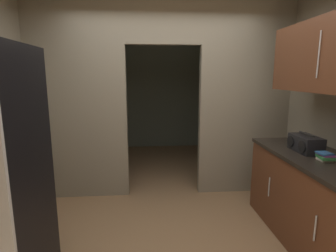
{
  "coord_description": "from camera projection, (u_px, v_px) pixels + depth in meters",
  "views": [
    {
      "loc": [
        -0.22,
        -2.22,
        1.68
      ],
      "look_at": [
        0.0,
        0.61,
        1.14
      ],
      "focal_mm": 28.43,
      "sensor_mm": 36.0,
      "label": 1
    }
  ],
  "objects": [
    {
      "name": "boombox",
      "position": [
        305.0,
        144.0,
        2.75
      ],
      "size": [
        0.21,
        0.36,
        0.2
      ],
      "color": "black",
      "rests_on": "lower_cabinet_run"
    },
    {
      "name": "book_stack",
      "position": [
        325.0,
        156.0,
        2.46
      ],
      "size": [
        0.14,
        0.18,
        0.08
      ],
      "color": "beige",
      "rests_on": "lower_cabinet_run"
    },
    {
      "name": "adjoining_room_shell",
      "position": [
        158.0,
        93.0,
        5.49
      ],
      "size": [
        3.57,
        2.71,
        2.69
      ],
      "color": "gray",
      "rests_on": "ground"
    },
    {
      "name": "lower_cabinet_run",
      "position": [
        321.0,
        205.0,
        2.57
      ],
      "size": [
        0.68,
        1.86,
        0.91
      ],
      "color": "brown",
      "rests_on": "ground"
    },
    {
      "name": "kitchen_partition",
      "position": [
        163.0,
        95.0,
        3.65
      ],
      "size": [
        3.57,
        0.12,
        2.69
      ],
      "color": "gray",
      "rests_on": "ground"
    }
  ]
}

